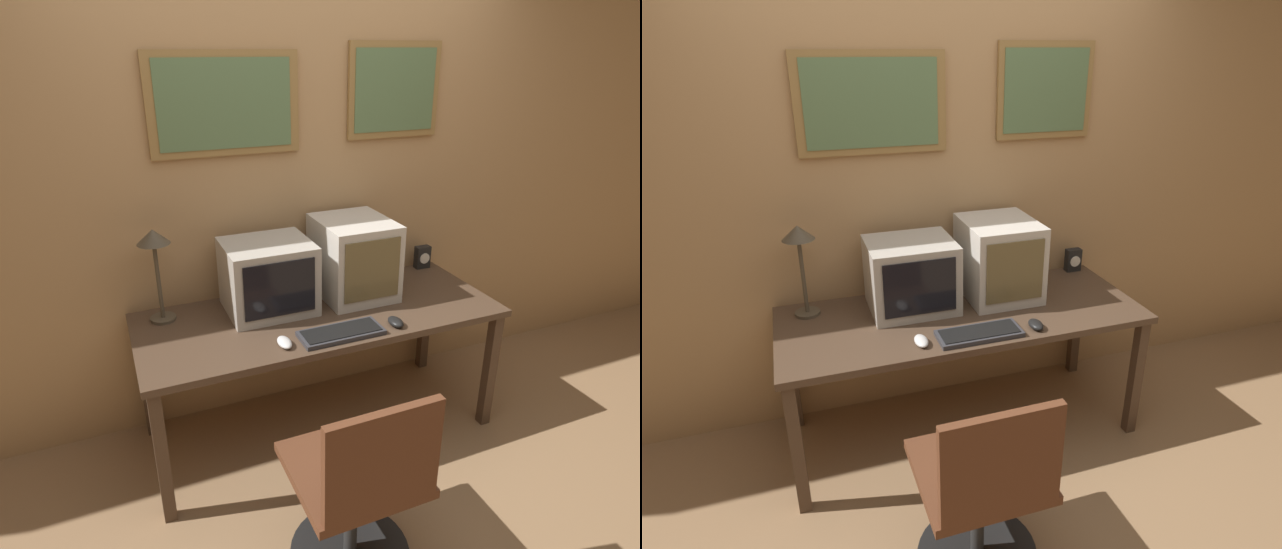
% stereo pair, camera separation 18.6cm
% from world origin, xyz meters
% --- Properties ---
extents(ground_plane, '(14.00, 14.00, 0.00)m').
position_xyz_m(ground_plane, '(0.00, 0.00, 0.00)').
color(ground_plane, '#93704C').
extents(wall_back, '(8.00, 0.08, 2.60)m').
position_xyz_m(wall_back, '(0.00, 1.23, 1.31)').
color(wall_back, tan).
rests_on(wall_back, ground_plane).
extents(desk, '(1.86, 0.74, 0.73)m').
position_xyz_m(desk, '(0.00, 0.81, 0.66)').
color(desk, '#4C3828').
rests_on(desk, ground_plane).
extents(monitor_left, '(0.44, 0.39, 0.37)m').
position_xyz_m(monitor_left, '(-0.23, 0.95, 0.91)').
color(monitor_left, '#B7B2A8').
rests_on(monitor_left, desk).
extents(monitor_right, '(0.38, 0.44, 0.42)m').
position_xyz_m(monitor_right, '(0.26, 0.95, 0.94)').
color(monitor_right, beige).
rests_on(monitor_right, desk).
extents(keyboard_main, '(0.41, 0.16, 0.03)m').
position_xyz_m(keyboard_main, '(0.00, 0.55, 0.74)').
color(keyboard_main, '#333338').
rests_on(keyboard_main, desk).
extents(mouse_near_keyboard, '(0.07, 0.11, 0.04)m').
position_xyz_m(mouse_near_keyboard, '(0.29, 0.53, 0.75)').
color(mouse_near_keyboard, black).
rests_on(mouse_near_keyboard, desk).
extents(mouse_far_corner, '(0.06, 0.12, 0.03)m').
position_xyz_m(mouse_far_corner, '(-0.28, 0.56, 0.75)').
color(mouse_far_corner, silver).
rests_on(mouse_far_corner, desk).
extents(desk_clock, '(0.09, 0.06, 0.14)m').
position_xyz_m(desk_clock, '(0.82, 1.12, 0.80)').
color(desk_clock, black).
rests_on(desk_clock, desk).
extents(desk_lamp, '(0.16, 0.16, 0.48)m').
position_xyz_m(desk_lamp, '(-0.76, 1.04, 1.10)').
color(desk_lamp, '#4C4233').
rests_on(desk_lamp, desk).
extents(office_chair, '(0.51, 0.51, 0.90)m').
position_xyz_m(office_chair, '(-0.21, -0.07, 0.39)').
color(office_chair, black).
rests_on(office_chair, ground_plane).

